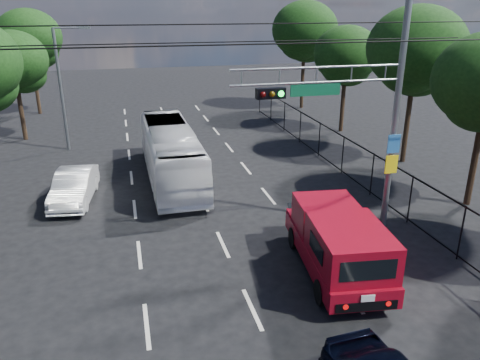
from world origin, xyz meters
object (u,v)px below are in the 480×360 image
object	(u,v)px
red_pickup	(337,241)
white_van	(74,186)
white_bus	(171,153)
signal_mast	(368,95)

from	to	relation	value
red_pickup	white_van	distance (m)	11.99
red_pickup	white_van	size ratio (longest dim) A/B	1.39
red_pickup	white_van	xyz separation A→B (m)	(-8.66, 8.28, -0.44)
red_pickup	white_bus	size ratio (longest dim) A/B	0.61
signal_mast	red_pickup	xyz separation A→B (m)	(-2.13, -2.74, -4.11)
white_bus	signal_mast	bearing A→B (deg)	-49.96
red_pickup	signal_mast	bearing A→B (deg)	52.17
white_bus	white_van	size ratio (longest dim) A/B	2.29
white_bus	white_van	distance (m)	4.89
red_pickup	white_bus	xyz separation A→B (m)	(-4.17, 10.11, 0.22)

